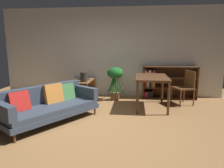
% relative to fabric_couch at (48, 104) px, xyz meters
% --- Properties ---
extents(ground_plane, '(8.16, 8.16, 0.00)m').
position_rel_fabric_couch_xyz_m(ground_plane, '(1.00, -0.24, -0.37)').
color(ground_plane, '#9E7042').
extents(back_wall_panel, '(6.80, 0.10, 2.70)m').
position_rel_fabric_couch_xyz_m(back_wall_panel, '(1.00, 2.46, 0.98)').
color(back_wall_panel, silver).
rests_on(back_wall_panel, ground_plane).
extents(fabric_couch, '(1.81, 2.13, 0.76)m').
position_rel_fabric_couch_xyz_m(fabric_couch, '(0.00, 0.00, 0.00)').
color(fabric_couch, '#56351E').
rests_on(fabric_couch, ground_plane).
extents(media_console, '(0.43, 1.08, 0.58)m').
position_rel_fabric_couch_xyz_m(media_console, '(0.33, 1.76, -0.08)').
color(media_console, brown).
rests_on(media_console, ground_plane).
extents(open_laptop, '(0.47, 0.34, 0.09)m').
position_rel_fabric_couch_xyz_m(open_laptop, '(0.26, 1.95, 0.24)').
color(open_laptop, '#333338').
rests_on(open_laptop, media_console).
extents(desk_speaker, '(0.20, 0.20, 0.26)m').
position_rel_fabric_couch_xyz_m(desk_speaker, '(0.39, 1.51, 0.35)').
color(desk_speaker, '#2D2823').
rests_on(desk_speaker, media_console).
extents(potted_floor_plant, '(0.53, 0.46, 0.96)m').
position_rel_fabric_couch_xyz_m(potted_floor_plant, '(1.22, 1.85, 0.30)').
color(potted_floor_plant, brown).
rests_on(potted_floor_plant, ground_plane).
extents(dining_table, '(0.80, 1.22, 0.80)m').
position_rel_fabric_couch_xyz_m(dining_table, '(2.20, 1.21, 0.35)').
color(dining_table, '#56351E').
rests_on(dining_table, ground_plane).
extents(dining_chair_near, '(0.59, 0.59, 0.90)m').
position_rel_fabric_couch_xyz_m(dining_chair_near, '(3.13, 1.61, 0.14)').
color(dining_chair_near, brown).
rests_on(dining_chair_near, ground_plane).
extents(bookshelf, '(1.57, 0.35, 0.96)m').
position_rel_fabric_couch_xyz_m(bookshelf, '(2.70, 2.26, 0.11)').
color(bookshelf, '#56351E').
rests_on(bookshelf, ground_plane).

